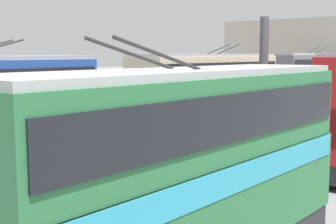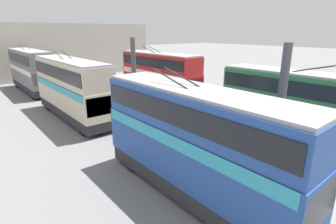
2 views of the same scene
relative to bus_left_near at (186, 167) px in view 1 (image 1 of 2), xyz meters
The scene contains 8 objects.
support_column_far 12.74m from the bus_left_near, 21.93° to the left, with size 0.75×0.75×6.78m.
bus_left_near is the anchor object (origin of this frame).
bus_right_mid 17.06m from the bus_left_near, 33.88° to the left, with size 11.35×2.54×5.69m.
bus_right_far 29.45m from the bus_left_near, 18.84° to the left, with size 11.18×2.54×5.74m.
person_aisle_midway 9.22m from the bus_left_near, 40.03° to the left, with size 0.37×0.48×1.56m.
person_by_right_row 7.77m from the bus_left_near, 87.62° to the left, with size 0.39×0.48×1.65m.
person_by_left_row 3.48m from the bus_left_near, 64.93° to the left, with size 0.48×0.39×1.57m.
oil_drum 4.85m from the bus_left_near, 26.84° to the left, with size 0.63×0.63×0.83m.
Camera 1 is at (-2.08, -10.72, 5.13)m, focal length 50.00 mm.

